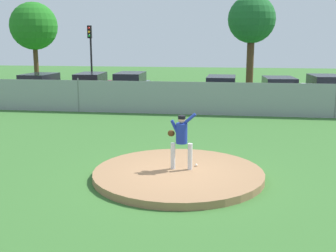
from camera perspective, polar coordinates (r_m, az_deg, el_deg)
The scene contains 16 objects.
ground_plane at distance 17.71m, azimuth 3.68°, elevation -0.76°, with size 80.00×80.00×0.00m, color #386B2D.
asphalt_strip at distance 26.06m, azimuth 5.16°, elevation 3.26°, with size 44.00×7.00×0.01m, color #2B2B2D.
pitchers_mound at distance 11.92m, azimuth 1.40°, elevation -6.49°, with size 4.77×4.77×0.20m, color #99704C.
pitcher_youth at distance 11.77m, azimuth 1.80°, elevation -1.42°, with size 0.81×0.32×1.62m.
baseball at distance 12.30m, azimuth 3.83°, elevation -5.26°, with size 0.07×0.07×0.07m, color white.
chainlink_fence at distance 21.49m, azimuth 4.56°, elevation 3.72°, with size 32.56×0.07×1.78m.
parked_car_burgundy at distance 27.80m, azimuth -10.36°, elevation 5.28°, with size 1.95×4.77×1.64m.
parked_car_silver at distance 26.13m, azimuth 14.71°, elevation 4.62°, with size 2.18×4.56×1.57m.
parked_car_champagne at distance 28.30m, azimuth -16.90°, elevation 5.05°, with size 2.16×4.56×1.62m.
parked_car_white at distance 26.87m, azimuth 20.38°, elevation 4.56°, with size 2.10×4.72×1.69m.
parked_car_navy at distance 25.51m, azimuth 7.16°, elevation 4.80°, with size 1.93×4.63×1.63m.
parked_car_slate at distance 26.74m, azimuth -5.10°, elevation 5.26°, with size 1.85×4.63×1.73m.
traffic_cone_orange at distance 25.92m, azimuth 2.62°, elevation 3.83°, with size 0.40×0.40×0.55m.
traffic_light_near at distance 31.73m, azimuth -10.41°, elevation 10.49°, with size 0.28×0.46×4.73m.
tree_slender_far at distance 38.76m, azimuth -17.64°, elevation 12.69°, with size 4.02×4.02×6.86m.
tree_leaning_west at distance 33.93m, azimuth 11.22°, elevation 13.83°, with size 3.64×3.64×7.09m.
Camera 1 is at (1.31, -11.24, 3.83)m, focal length 45.20 mm.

